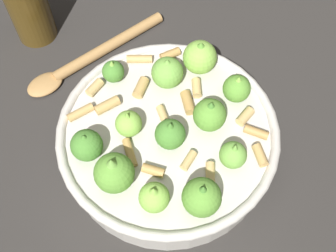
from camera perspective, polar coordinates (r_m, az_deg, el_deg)
ground_plane at (r=0.54m, az=-0.00°, el=-3.55°), size 2.40×2.40×0.00m
cooking_pan at (r=0.50m, az=0.03°, el=-1.60°), size 0.26×0.26×0.11m
wooden_spoon at (r=0.62m, az=-10.64°, el=9.12°), size 0.21×0.13×0.02m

